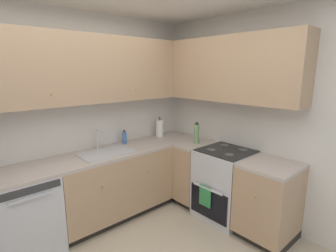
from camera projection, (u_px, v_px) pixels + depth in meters
name	position (u px, v px, depth m)	size (l,w,h in m)	color
wall_back	(65.00, 121.00, 3.09)	(3.64, 0.05, 2.55)	silver
wall_right	(268.00, 121.00, 3.08)	(0.05, 3.31, 2.55)	silver
dishwasher	(25.00, 214.00, 2.64)	(0.60, 0.63, 0.85)	silver
lower_cabinets_back	(114.00, 184.00, 3.32)	(1.47, 0.62, 0.85)	tan
countertop_back	(113.00, 152.00, 3.23)	(2.67, 0.60, 0.04)	#B7A89E
lower_cabinets_right	(237.00, 190.00, 3.17)	(0.62, 1.53, 0.85)	tan
countertop_right	(239.00, 156.00, 3.07)	(0.60, 1.53, 0.03)	#B7A89E
oven_range	(225.00, 183.00, 3.31)	(0.68, 0.62, 1.03)	silver
upper_cabinets_back	(91.00, 69.00, 3.01)	(2.35, 0.34, 0.78)	tan
upper_cabinets_right	(222.00, 69.00, 3.24)	(0.32, 2.08, 0.78)	tan
sink	(106.00, 156.00, 3.14)	(0.63, 0.40, 0.10)	#B7B7BC
faucet	(98.00, 138.00, 3.26)	(0.07, 0.16, 0.25)	silver
soap_bottle	(124.00, 138.00, 3.53)	(0.06, 0.06, 0.19)	#3F72BF
paper_towel_roll	(160.00, 128.00, 3.90)	(0.11, 0.11, 0.31)	white
oil_bottle	(197.00, 134.00, 3.53)	(0.07, 0.07, 0.29)	#729E66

